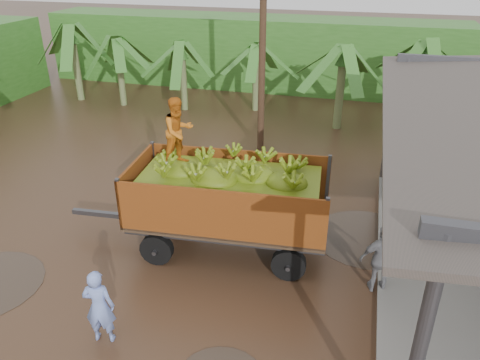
# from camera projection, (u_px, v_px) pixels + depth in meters

# --- Properties ---
(ground) EXTENTS (100.00, 100.00, 0.00)m
(ground) POSITION_uv_depth(u_px,v_px,m) (168.00, 258.00, 11.53)
(ground) COLOR black
(ground) RESTS_ON ground
(hedge_north) EXTENTS (22.00, 3.00, 3.60)m
(hedge_north) POSITION_uv_depth(u_px,v_px,m) (250.00, 52.00, 24.98)
(hedge_north) COLOR #2D661E
(hedge_north) RESTS_ON ground
(banana_trailer) EXTENTS (6.70, 2.67, 3.83)m
(banana_trailer) POSITION_uv_depth(u_px,v_px,m) (228.00, 197.00, 11.31)
(banana_trailer) COLOR #A55017
(banana_trailer) RESTS_ON ground
(man_blue) EXTENTS (0.66, 0.50, 1.62)m
(man_blue) POSITION_uv_depth(u_px,v_px,m) (99.00, 306.00, 8.79)
(man_blue) COLOR #7991DE
(man_blue) RESTS_ON ground
(man_grey) EXTENTS (1.02, 0.59, 1.64)m
(man_grey) POSITION_uv_depth(u_px,v_px,m) (382.00, 259.00, 10.10)
(man_grey) COLOR gray
(man_grey) RESTS_ON ground
(utility_pole) EXTENTS (1.20, 0.24, 7.53)m
(utility_pole) POSITION_uv_depth(u_px,v_px,m) (262.00, 46.00, 15.94)
(utility_pole) COLOR #47301E
(utility_pole) RESTS_ON ground
(banana_plants) EXTENTS (24.15, 19.83, 4.15)m
(banana_plants) POSITION_uv_depth(u_px,v_px,m) (87.00, 98.00, 17.45)
(banana_plants) COLOR #2D661E
(banana_plants) RESTS_ON ground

